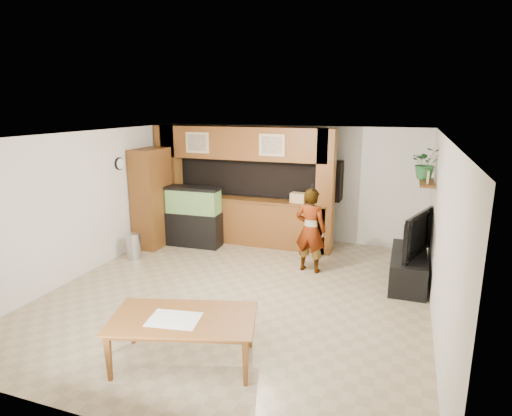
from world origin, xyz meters
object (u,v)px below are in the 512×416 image
at_px(person, 310,230).
at_px(dining_table, 184,342).
at_px(aquarium, 194,217).
at_px(pantry_cabinet, 152,198).
at_px(television, 411,233).

xyz_separation_m(person, dining_table, (-0.77, -3.45, -0.49)).
bearing_deg(person, aquarium, -4.66).
height_order(pantry_cabinet, dining_table, pantry_cabinet).
xyz_separation_m(aquarium, person, (2.74, -0.61, 0.15)).
height_order(aquarium, person, person).
xyz_separation_m(television, person, (-1.75, -0.06, -0.11)).
bearing_deg(pantry_cabinet, television, -2.99).
xyz_separation_m(television, dining_table, (-2.52, -3.51, -0.61)).
bearing_deg(aquarium, dining_table, -66.80).
distance_m(television, person, 1.75).
distance_m(person, dining_table, 3.57).
distance_m(television, dining_table, 4.36).
height_order(aquarium, dining_table, aquarium).
height_order(television, person, person).
relative_size(aquarium, television, 1.01).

